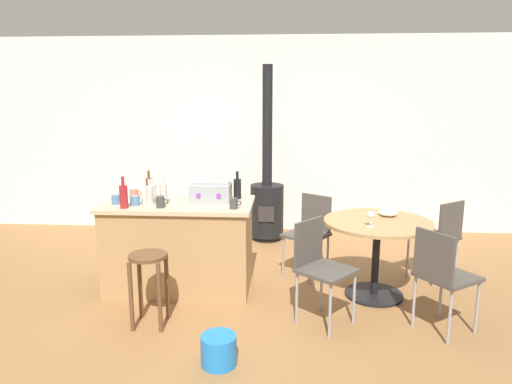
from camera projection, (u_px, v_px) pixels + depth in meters
ground_plane at (237, 306)px, 4.22m from camera, size 8.80×8.80×0.00m
back_wall at (256, 135)px, 6.48m from camera, size 8.00×0.10×2.70m
kitchen_island at (180, 245)px, 4.54m from camera, size 1.44×0.76×0.88m
wooden_stool at (149, 274)px, 3.79m from camera, size 0.31×0.31×0.62m
dining_table at (377, 239)px, 4.33m from camera, size 1.01×1.01×0.75m
folding_chair_near at (440, 234)px, 4.71m from camera, size 0.56×0.56×0.86m
folding_chair_far at (310, 229)px, 4.88m from camera, size 0.56×0.56×0.86m
folding_chair_left at (320, 263)px, 3.84m from camera, size 0.56×0.56×0.87m
folding_chair_right at (442, 273)px, 3.65m from camera, size 0.56×0.56×0.87m
wood_stove at (267, 199)px, 6.09m from camera, size 0.44×0.45×2.28m
toolbox at (211, 192)px, 4.47m from camera, size 0.39×0.27×0.20m
bottle_0 at (124, 196)px, 4.20m from camera, size 0.07×0.07×0.30m
bottle_1 at (237, 188)px, 4.59m from camera, size 0.08×0.08×0.28m
bottle_2 at (164, 193)px, 4.36m from camera, size 0.07×0.07×0.27m
bottle_3 at (152, 191)px, 4.58m from camera, size 0.08×0.08×0.20m
bottle_4 at (149, 187)px, 4.65m from camera, size 0.07×0.07×0.28m
bottle_5 at (150, 195)px, 4.35m from camera, size 0.07×0.07×0.24m
cup_0 at (135, 201)px, 4.32m from camera, size 0.12×0.09×0.09m
cup_1 at (134, 193)px, 4.66m from camera, size 0.12×0.09×0.08m
cup_2 at (161, 202)px, 4.23m from camera, size 0.12×0.08×0.11m
cup_3 at (116, 199)px, 4.37m from camera, size 0.12×0.09×0.09m
cup_4 at (234, 203)px, 4.19m from camera, size 0.11×0.08×0.10m
wine_glass at (371, 215)px, 4.07m from camera, size 0.07×0.07×0.14m
serving_bowl at (388, 212)px, 4.46m from camera, size 0.18×0.18×0.07m
plastic_bucket at (219, 350)px, 3.28m from camera, size 0.26×0.26×0.22m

